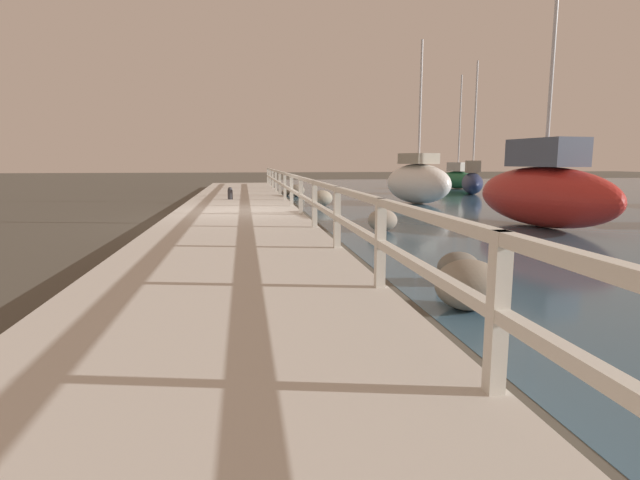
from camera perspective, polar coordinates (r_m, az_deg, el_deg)
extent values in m
plane|color=#4C473D|center=(13.86, -9.40, 2.21)|extent=(120.00, 120.00, 0.00)
cube|color=beige|center=(13.85, -9.41, 2.77)|extent=(3.42, 36.00, 0.27)
cube|color=silver|center=(3.04, 19.63, -7.93)|extent=(0.10, 0.10, 0.95)
cube|color=silver|center=(5.31, 6.90, -0.37)|extent=(0.10, 0.10, 0.95)
cube|color=silver|center=(7.72, 1.96, 2.60)|extent=(0.10, 0.10, 0.95)
cube|color=silver|center=(10.17, -0.62, 4.15)|extent=(0.10, 0.10, 0.95)
cube|color=silver|center=(12.63, -2.20, 5.09)|extent=(0.10, 0.10, 0.95)
cube|color=silver|center=(15.11, -3.27, 5.72)|extent=(0.10, 0.10, 0.95)
cube|color=silver|center=(17.59, -4.04, 6.17)|extent=(0.10, 0.10, 0.95)
cube|color=silver|center=(20.07, -4.62, 6.51)|extent=(0.10, 0.10, 0.95)
cube|color=silver|center=(22.55, -5.07, 6.78)|extent=(0.10, 0.10, 0.95)
cube|color=silver|center=(25.04, -5.44, 6.99)|extent=(0.10, 0.10, 0.95)
cube|color=silver|center=(27.53, -5.73, 7.16)|extent=(0.10, 0.10, 0.95)
cube|color=silver|center=(30.02, -5.98, 7.31)|extent=(0.10, 0.10, 0.95)
cube|color=silver|center=(13.85, -2.80, 7.24)|extent=(0.09, 32.50, 0.08)
cube|color=silver|center=(13.87, -2.79, 5.43)|extent=(0.09, 32.50, 0.08)
ellipsoid|color=gray|center=(18.11, 0.23, 4.81)|extent=(0.76, 0.69, 0.57)
ellipsoid|color=slate|center=(23.52, -3.88, 5.44)|extent=(0.43, 0.39, 0.32)
ellipsoid|color=gray|center=(11.64, 7.17, 2.25)|extent=(0.69, 0.62, 0.51)
ellipsoid|color=slate|center=(23.05, -2.70, 5.68)|extent=(0.74, 0.67, 0.56)
ellipsoid|color=slate|center=(5.69, 16.61, -4.91)|extent=(0.74, 0.67, 0.56)
ellipsoid|color=#666056|center=(6.88, 15.56, -3.06)|extent=(0.56, 0.51, 0.42)
cylinder|color=#333338|center=(17.98, -10.23, 5.11)|extent=(0.18, 0.18, 0.33)
sphere|color=#333338|center=(17.97, -10.24, 5.73)|extent=(0.16, 0.16, 0.16)
ellipsoid|color=red|center=(13.49, 24.15, 4.53)|extent=(2.06, 4.73, 1.47)
cube|color=#4C566B|center=(13.46, 24.44, 9.08)|extent=(1.24, 1.95, 0.68)
cylinder|color=silver|center=(13.73, 25.16, 19.58)|extent=(0.09, 0.09, 5.69)
ellipsoid|color=#192347|center=(26.00, 16.98, 6.22)|extent=(2.65, 4.71, 1.04)
cube|color=#9E937F|center=(25.98, 17.07, 8.01)|extent=(1.10, 1.41, 0.59)
cylinder|color=silver|center=(26.06, 17.31, 13.21)|extent=(0.09, 0.09, 5.32)
ellipsoid|color=white|center=(19.53, 11.12, 6.33)|extent=(2.64, 3.50, 1.50)
cube|color=#9E937F|center=(19.51, 11.21, 9.12)|extent=(1.45, 1.49, 0.40)
cylinder|color=silver|center=(19.63, 11.40, 15.11)|extent=(0.09, 0.09, 4.50)
ellipsoid|color=#236B42|center=(30.77, 15.43, 6.64)|extent=(2.03, 3.18, 1.02)
cube|color=beige|center=(30.75, 15.49, 8.06)|extent=(1.08, 1.31, 0.52)
cylinder|color=silver|center=(30.82, 15.69, 12.67)|extent=(0.09, 0.09, 5.48)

